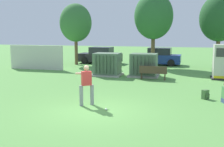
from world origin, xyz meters
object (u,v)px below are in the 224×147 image
Objects in this scene: backpack at (205,95)px; transformer_mid_west at (144,65)px; sports_ball at (106,109)px; parked_car_left_of_center at (158,57)px; batter at (86,83)px; generator_enclosure at (224,62)px; transformer_west at (107,65)px; parked_car_leftmost at (100,56)px; park_bench at (153,72)px.

transformer_mid_west is at bearing 123.19° from backpack.
parked_car_left_of_center reaches higher than sports_ball.
batter reaches higher than parked_car_left_of_center.
generator_enclosure is 10.83m from sports_ball.
batter reaches higher than backpack.
transformer_mid_west is (2.61, 0.24, 0.00)m from transformer_west.
sports_ball is 16.84m from parked_car_leftmost.
generator_enclosure is at bearing 59.59° from sports_ball.
parked_car_left_of_center is at bearing 105.15° from backpack.
backpack is at bearing -103.44° from generator_enclosure.
generator_enclosure is 0.54× the size of parked_car_leftmost.
backpack is at bearing -54.32° from parked_car_leftmost.
parked_car_left_of_center is (2.88, 7.52, -0.04)m from transformer_west.
parked_car_left_of_center is (-5.04, 6.92, -0.38)m from generator_enclosure.
backpack is (-1.49, -6.22, -0.92)m from generator_enclosure.
parked_car_leftmost is (-5.30, 15.97, 0.71)m from sports_ball.
parked_car_leftmost is (-10.75, 6.68, -0.38)m from generator_enclosure.
sports_ball is (1.06, -0.60, -0.93)m from batter.
parked_car_left_of_center is (5.71, 0.23, 0.00)m from parked_car_leftmost.
transformer_mid_west is at bearing 89.10° from sports_ball.
park_bench is 5.56m from backpack.
parked_car_left_of_center is (-0.53, 8.49, 0.22)m from park_bench.
parked_car_leftmost is (-4.24, 15.38, -0.22)m from batter.
transformer_mid_west reaches higher than backpack.
transformer_west is 7.95m from generator_enclosure.
generator_enclosure reaches higher than transformer_west.
sports_ball is at bearing -96.94° from park_bench.
park_bench is at bearing -52.93° from parked_car_leftmost.
transformer_west is 23.33× the size of sports_ball.
transformer_west is 0.49× the size of parked_car_left_of_center.
transformer_west reaches higher than sports_ball.
generator_enclosure is (5.31, 0.37, 0.35)m from transformer_mid_west.
sports_ball is (-0.94, -7.72, -0.49)m from park_bench.
generator_enclosure is 4.82m from park_bench.
transformer_mid_west is at bearing 5.28° from transformer_west.
transformer_mid_west is at bearing -176.05° from generator_enclosure.
transformer_mid_west is 0.49× the size of parked_car_leftmost.
backpack is at bearing -74.85° from parked_car_left_of_center.
transformer_mid_west is 23.33× the size of sports_ball.
parked_car_leftmost is 5.71m from parked_car_left_of_center.
generator_enclosure is at bearing 19.20° from park_bench.
batter is 0.41× the size of parked_car_left_of_center.
generator_enclosure is 1.32× the size of batter.
parked_car_leftmost reaches higher than backpack.
transformer_mid_west is 0.91× the size of generator_enclosure.
transformer_west is at bearing -175.61° from generator_enclosure.
transformer_west is 3.55m from park_bench.
batter is (1.41, -8.09, 0.19)m from transformer_west.
transformer_west is 2.62m from transformer_mid_west.
transformer_west is at bearing 164.19° from park_bench.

